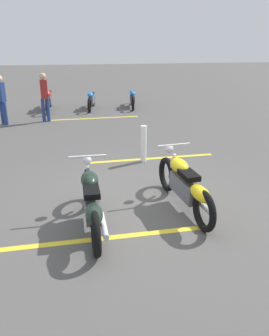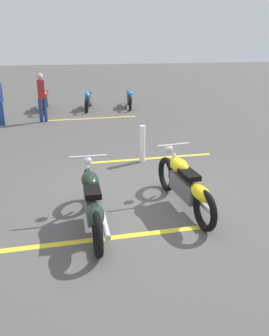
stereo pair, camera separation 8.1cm
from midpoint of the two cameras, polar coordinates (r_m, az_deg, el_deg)
ground_plane at (r=6.48m, az=0.37°, el=-5.37°), size 60.00×60.00×0.00m
motorcycle_bright_foreground at (r=6.06m, az=8.70°, el=-2.80°), size 2.22×0.68×1.04m
motorcycle_dark_foreground at (r=5.45m, az=-6.61°, el=-5.54°), size 2.23×0.62×1.04m
motorcycle_row_far_left at (r=14.71m, az=-0.20°, el=11.46°), size 1.90×0.35×0.72m
motorcycle_row_left at (r=14.45m, az=-6.92°, el=11.13°), size 1.89×0.40×0.72m
motorcycle_row_center at (r=14.55m, az=-13.79°, el=10.97°), size 2.18×0.28×0.82m
bystander_near_row at (r=12.46m, az=-20.79°, el=10.74°), size 0.28×0.29×1.63m
bystander_secondary at (r=12.52m, az=-14.39°, el=11.54°), size 0.22×0.28×1.65m
bollard_post at (r=8.29m, az=1.78°, el=3.98°), size 0.14×0.14×0.89m
parking_stripe_near at (r=5.40m, az=-4.03°, el=-11.37°), size 0.30×3.20×0.01m
parking_stripe_mid at (r=8.62m, az=2.99°, el=1.57°), size 0.30×3.20×0.01m
parking_stripe_far at (r=12.86m, az=-6.34°, el=8.12°), size 0.30×3.20×0.01m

